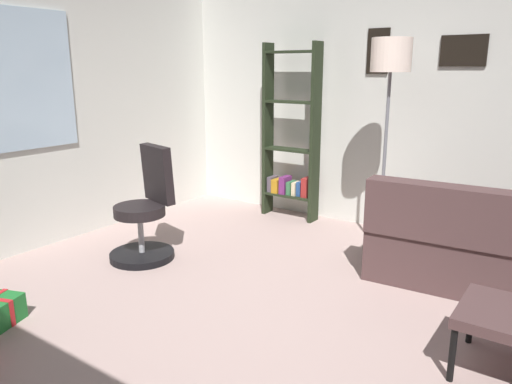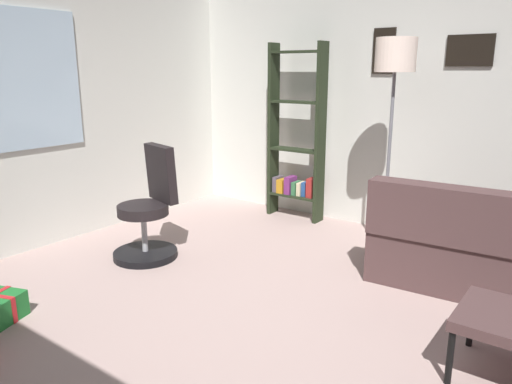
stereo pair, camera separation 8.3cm
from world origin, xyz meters
The scene contains 7 objects.
ground_plane centered at (0.00, 0.00, -0.05)m, with size 4.98×5.51×0.10m, color #B1958F.
wall_back_with_windows centered at (-0.02, 2.80, 1.40)m, with size 4.98×0.12×2.79m.
wall_right_with_frames centered at (2.54, 0.00, 1.40)m, with size 0.12×5.51×2.79m.
footstool centered at (0.43, -1.11, 0.33)m, with size 0.52×0.47×0.37m.
office_chair centered at (0.50, 1.75, 0.38)m, with size 0.57×0.56×0.99m.
bookshelf centered at (2.27, 1.35, 0.83)m, with size 0.18×0.64×1.90m.
floor_lamp centered at (1.85, 0.13, 1.59)m, with size 0.34×0.34×1.88m.
Camera 1 is at (-2.26, -1.36, 1.63)m, focal length 34.02 mm.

